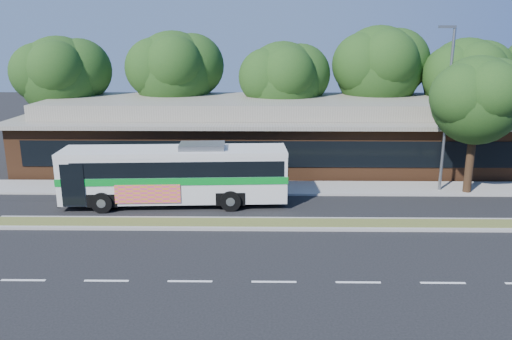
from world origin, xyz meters
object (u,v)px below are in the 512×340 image
object	(u,v)px
lamp_post	(447,105)
sedan	(122,167)
transit_bus	(176,171)
sidewalk_tree	(482,98)

from	to	relation	value
lamp_post	sedan	size ratio (longest dim) A/B	2.15
transit_bus	sidewalk_tree	size ratio (longest dim) A/B	1.53
lamp_post	transit_bus	bearing A→B (deg)	-170.64
transit_bus	sedan	distance (m)	6.98
sedan	sidewalk_tree	xyz separation A→B (m)	(20.55, -3.21, 4.71)
transit_bus	sidewalk_tree	world-z (taller)	sidewalk_tree
lamp_post	sedan	bearing A→B (deg)	171.01
lamp_post	sidewalk_tree	bearing A→B (deg)	-7.75
transit_bus	sedan	bearing A→B (deg)	125.81
transit_bus	sidewalk_tree	bearing A→B (deg)	4.38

